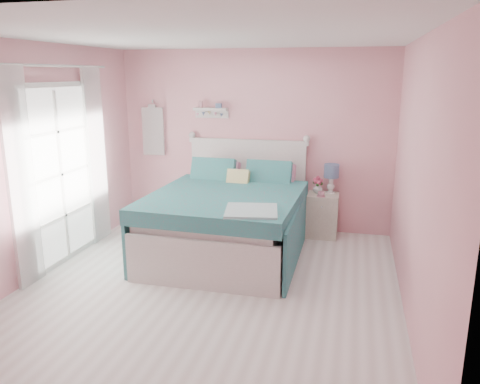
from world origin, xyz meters
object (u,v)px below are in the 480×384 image
at_px(nightstand, 322,215).
at_px(vase, 318,188).
at_px(teacup, 321,194).
at_px(table_lamp, 331,173).
at_px(bed, 229,220).

height_order(nightstand, vase, vase).
bearing_deg(nightstand, vase, 145.61).
bearing_deg(teacup, nightstand, 81.81).
distance_m(nightstand, vase, 0.39).
xyz_separation_m(table_lamp, vase, (-0.18, -0.02, -0.22)).
relative_size(vase, teacup, 1.51).
xyz_separation_m(nightstand, teacup, (-0.02, -0.15, 0.34)).
height_order(vase, teacup, vase).
bearing_deg(vase, table_lamp, 7.01).
relative_size(nightstand, vase, 4.51).
height_order(nightstand, teacup, teacup).
distance_m(bed, teacup, 1.36).
relative_size(nightstand, table_lamp, 1.48).
distance_m(table_lamp, vase, 0.29).
bearing_deg(nightstand, bed, -141.05).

